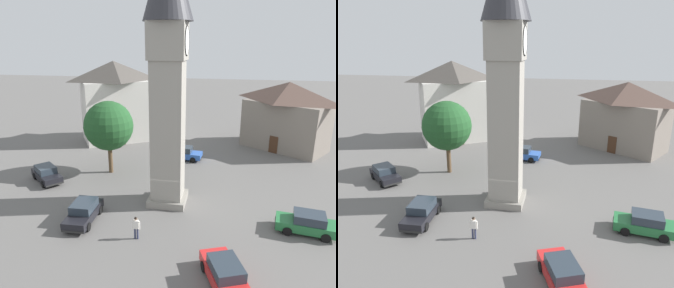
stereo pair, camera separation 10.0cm
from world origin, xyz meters
TOP-DOWN VIEW (x-y plane):
  - ground_plane at (0.00, 0.00)m, footprint 200.00×200.00m
  - clock_tower at (0.00, 0.00)m, footprint 3.70×3.70m
  - car_blue_kerb at (-9.00, -4.92)m, footprint 4.46×3.10m
  - car_silver_kerb at (10.53, 0.20)m, footprint 2.09×4.27m
  - car_red_corner at (-2.71, -10.49)m, footprint 2.29×4.33m
  - car_white_side at (1.94, 12.40)m, footprint 3.94×4.25m
  - car_black_far at (-4.22, 5.64)m, footprint 4.20×1.96m
  - pedestrian at (-5.71, 1.11)m, footprint 0.24×0.56m
  - tree at (5.26, 7.06)m, footprint 4.96×4.96m
  - building_shop_left at (16.82, 10.58)m, footprint 9.75×10.65m
  - building_terrace_right at (17.07, -11.75)m, footprint 10.34×11.51m

SIDE VIEW (x-z plane):
  - ground_plane at x=0.00m, z-range 0.00..0.00m
  - car_blue_kerb at x=-9.00m, z-range 0.00..1.53m
  - car_silver_kerb at x=10.53m, z-range 0.00..1.53m
  - car_red_corner at x=-2.71m, z-range 0.00..1.53m
  - car_white_side at x=1.94m, z-range 0.00..1.53m
  - car_black_far at x=-4.22m, z-range 0.00..1.53m
  - pedestrian at x=-5.71m, z-range 0.16..1.86m
  - building_terrace_right at x=17.07m, z-range 0.08..8.49m
  - tree at x=5.26m, z-range 1.24..8.71m
  - building_shop_left at x=16.82m, z-range 0.10..10.79m
  - clock_tower at x=0.00m, z-range 1.75..22.43m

